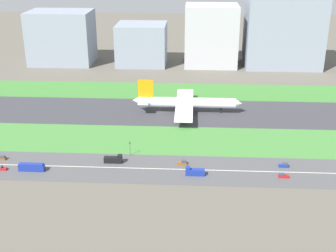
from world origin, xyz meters
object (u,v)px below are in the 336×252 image
(truck_0, at_px, (194,172))
(airliner, at_px, (185,103))
(car_5, at_px, (284,165))
(cargo_warehouse, at_px, (283,32))
(car_0, at_px, (182,163))
(terminal_building, at_px, (62,37))
(car_2, at_px, (283,176))
(office_tower, at_px, (211,35))
(bus_1, at_px, (32,167))
(fuel_tank_west, at_px, (195,44))
(truck_1, at_px, (114,159))
(hangar_building, at_px, (142,44))
(fuel_tank_centre, at_px, (222,46))
(fuel_tank_east, at_px, (255,46))
(traffic_light, at_px, (130,147))
(car_4, at_px, (1,168))
(car_3, at_px, (2,158))

(truck_0, bearing_deg, airliner, -85.71)
(car_5, relative_size, cargo_warehouse, 0.07)
(car_0, height_order, terminal_building, terminal_building)
(car_2, relative_size, office_tower, 0.09)
(bus_1, xyz_separation_m, office_tower, (85.04, 192.00, 22.38))
(cargo_warehouse, bearing_deg, fuel_tank_west, 147.47)
(truck_1, height_order, hangar_building, hangar_building)
(cargo_warehouse, bearing_deg, fuel_tank_centre, 135.34)
(fuel_tank_centre, height_order, fuel_tank_east, fuel_tank_centre)
(traffic_light, bearing_deg, bus_1, -156.70)
(car_0, height_order, fuel_tank_west, fuel_tank_west)
(bus_1, relative_size, fuel_tank_east, 0.54)
(car_0, distance_m, fuel_tank_west, 227.15)
(airliner, xyz_separation_m, bus_1, (-66.62, -78.00, -4.41))
(truck_1, height_order, fuel_tank_west, fuel_tank_west)
(truck_1, relative_size, traffic_light, 1.17)
(bus_1, bearing_deg, terminal_building, -78.82)
(traffic_light, bearing_deg, office_tower, 76.04)
(car_4, bearing_deg, cargo_warehouse, -129.17)
(car_3, distance_m, fuel_tank_centre, 254.44)
(car_5, bearing_deg, car_0, 180.00)
(car_4, bearing_deg, truck_1, -168.48)
(car_5, xyz_separation_m, truck_1, (-77.86, -0.00, 0.75))
(car_4, height_order, terminal_building, terminal_building)
(bus_1, bearing_deg, traffic_light, -156.70)
(truck_0, bearing_deg, terminal_building, -60.09)
(car_5, height_order, terminal_building, terminal_building)
(car_4, xyz_separation_m, hangar_building, (42.37, 192.00, 15.58))
(traffic_light, relative_size, terminal_building, 0.14)
(truck_1, xyz_separation_m, cargo_warehouse, (107.33, 182.00, 26.00))
(car_2, distance_m, terminal_building, 243.77)
(car_0, bearing_deg, office_tower, 84.33)
(airliner, bearing_deg, car_2, -60.44)
(car_4, distance_m, fuel_tank_west, 252.16)
(truck_0, distance_m, car_0, 11.44)
(truck_1, xyz_separation_m, fuel_tank_centre, (61.80, 227.00, 4.52))
(truck_0, bearing_deg, fuel_tank_west, -89.88)
(fuel_tank_east, bearing_deg, car_2, -93.86)
(car_0, distance_m, terminal_building, 211.07)
(bus_1, xyz_separation_m, car_4, (-13.89, 0.00, -0.90))
(hangar_building, xyz_separation_m, fuel_tank_east, (98.37, 45.00, -10.45))
(bus_1, relative_size, truck_1, 1.38)
(hangar_building, bearing_deg, car_2, -66.78)
(hangar_building, xyz_separation_m, fuel_tank_west, (43.49, 45.00, -8.92))
(car_2, relative_size, truck_0, 0.52)
(airliner, relative_size, car_4, 14.77)
(car_3, bearing_deg, fuel_tank_west, 68.42)
(car_2, distance_m, fuel_tank_centre, 237.46)
(bus_1, relative_size, hangar_building, 0.29)
(car_2, relative_size, terminal_building, 0.09)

